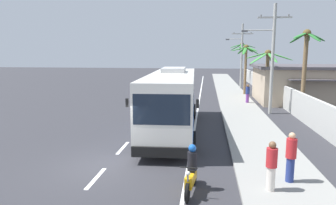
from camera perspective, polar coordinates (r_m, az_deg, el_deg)
name	(u,v)px	position (r m, az deg, el deg)	size (l,w,h in m)	color
ground_plane	(106,167)	(13.22, -11.35, -11.54)	(160.00, 160.00, 0.00)	#303035
sidewalk_kerb	(246,119)	(22.35, 14.11, -2.88)	(3.20, 90.00, 0.14)	gray
lane_markings	(183,107)	(26.75, 2.81, -0.79)	(3.50, 71.00, 0.01)	white
boundary_wall	(288,99)	(26.79, 21.25, 0.63)	(0.24, 60.00, 1.87)	#B2B2AD
coach_bus_foreground	(172,99)	(18.36, 0.76, 0.69)	(3.29, 11.97, 3.70)	silver
motorcycle_beside_bus	(191,173)	(10.65, 4.32, -12.82)	(0.56, 1.96, 1.61)	black
pedestrian_near_kerb	(248,93)	(28.88, 14.44, 1.68)	(0.36, 0.36, 1.65)	#75388E
pedestrian_midwalk	(291,156)	(11.75, 21.69, -9.15)	(0.36, 0.36, 1.78)	navy
pedestrian_far_walk	(271,165)	(10.84, 18.51, -10.85)	(0.36, 0.36, 1.67)	beige
utility_pole_mid	(271,55)	(24.59, 18.52, 8.24)	(3.58, 0.24, 8.18)	#9E9E99
utility_pole_far	(241,54)	(40.14, 13.31, 8.62)	(3.32, 0.24, 8.14)	#9E9E99
palm_nearest	(246,58)	(34.64, 14.17, 7.98)	(3.00, 2.77, 5.47)	brown
palm_second	(242,53)	(47.45, 13.43, 8.81)	(3.87, 3.86, 6.09)	brown
palm_third	(267,65)	(27.73, 17.83, 6.51)	(3.81, 3.78, 4.88)	brown
palm_fourth	(305,57)	(24.04, 23.97, 7.66)	(2.55, 2.52, 6.24)	brown
roadside_building	(326,84)	(32.47, 27.10, 3.07)	(13.15, 8.07, 3.45)	tan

